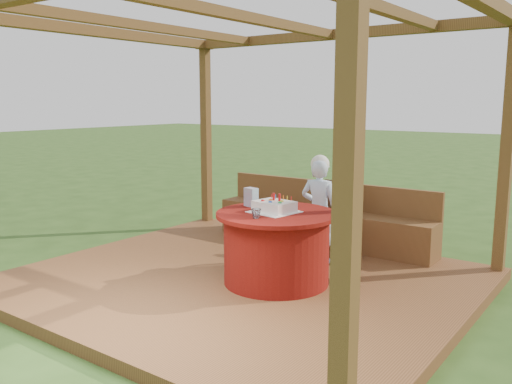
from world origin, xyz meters
TOP-DOWN VIEW (x-y plane):
  - ground at (0.00, 0.00)m, footprint 60.00×60.00m
  - deck at (0.00, 0.00)m, footprint 4.50×4.00m
  - pergola at (0.00, 0.00)m, footprint 4.50×4.00m
  - bench at (0.00, 1.72)m, footprint 3.00×0.42m
  - table at (0.39, 0.07)m, footprint 1.22×1.22m
  - chair at (0.36, 1.38)m, footprint 0.45×0.45m
  - elderly_woman at (0.36, 0.99)m, footprint 0.47×0.35m
  - birthday_cake at (0.36, 0.07)m, footprint 0.48×0.48m
  - gift_bag at (-0.01, 0.18)m, footprint 0.15×0.12m
  - drinking_glass at (0.38, -0.27)m, footprint 0.13×0.13m

SIDE VIEW (x-z plane):
  - ground at x=0.00m, z-range 0.00..0.00m
  - deck at x=0.00m, z-range 0.00..0.12m
  - bench at x=0.00m, z-range -0.02..0.79m
  - table at x=0.39m, z-range 0.13..0.86m
  - chair at x=0.36m, z-range 0.17..1.05m
  - elderly_woman at x=0.36m, z-range 0.13..1.37m
  - drinking_glass at x=0.38m, z-range 0.85..0.95m
  - birthday_cake at x=0.36m, z-range 0.82..1.00m
  - gift_bag at x=-0.01m, z-range 0.85..1.05m
  - pergola at x=0.00m, z-range 1.05..3.77m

